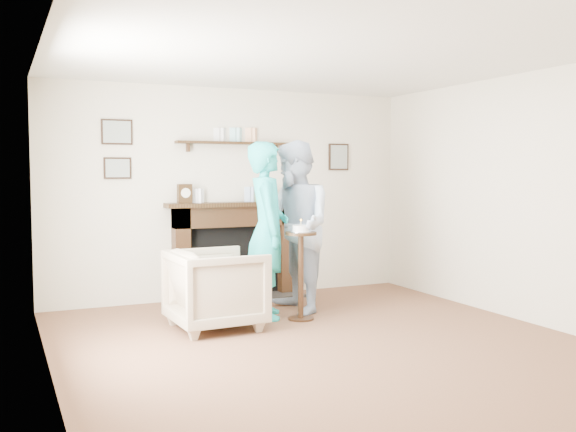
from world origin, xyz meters
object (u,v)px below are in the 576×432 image
(armchair, at_px, (216,328))
(man, at_px, (295,313))
(pedestal_table, at_px, (301,258))
(woman, at_px, (268,317))

(armchair, distance_m, man, 1.03)
(armchair, distance_m, pedestal_table, 1.10)
(pedestal_table, bearing_deg, man, 75.88)
(armchair, height_order, woman, woman)
(armchair, height_order, pedestal_table, pedestal_table)
(man, xyz_separation_m, woman, (-0.34, -0.07, 0.00))
(man, bearing_deg, woman, -78.04)
(woman, distance_m, pedestal_table, 0.73)
(armchair, relative_size, man, 0.46)
(woman, bearing_deg, man, -60.61)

